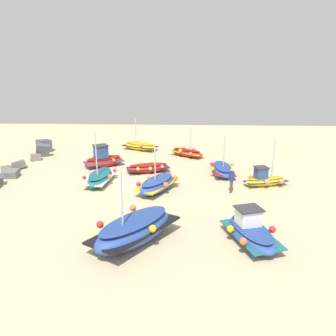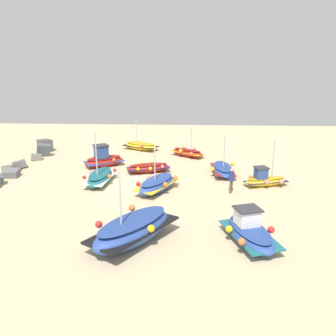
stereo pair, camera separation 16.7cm
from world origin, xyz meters
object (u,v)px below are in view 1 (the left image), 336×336
fishing_boat_3 (100,177)px  fishing_boat_8 (148,168)px  fishing_boat_0 (187,152)px  fishing_boat_4 (157,184)px  fishing_boat_9 (265,180)px  person_walking (232,179)px  fishing_boat_5 (140,146)px  fishing_boat_2 (251,232)px  fishing_boat_7 (103,159)px  fishing_boat_1 (134,230)px  fishing_boat_6 (222,169)px

fishing_boat_3 → fishing_boat_8: fishing_boat_3 is taller
fishing_boat_0 → fishing_boat_4: 9.06m
fishing_boat_0 → fishing_boat_3: fishing_boat_3 is taller
fishing_boat_9 → person_walking: size_ratio=1.95×
fishing_boat_4 → person_walking: bearing=-64.0°
fishing_boat_9 → fishing_boat_5: bearing=-62.1°
fishing_boat_2 → fishing_boat_8: bearing=10.5°
fishing_boat_2 → person_walking: 6.57m
fishing_boat_2 → fishing_boat_0: bearing=-7.6°
fishing_boat_4 → fishing_boat_7: size_ratio=1.17×
fishing_boat_3 → fishing_boat_8: size_ratio=1.06×
fishing_boat_3 → fishing_boat_7: bearing=14.8°
fishing_boat_0 → fishing_boat_7: 7.48m
fishing_boat_1 → person_walking: size_ratio=3.07×
fishing_boat_3 → person_walking: 8.90m
fishing_boat_0 → fishing_boat_2: bearing=135.5°
fishing_boat_2 → fishing_boat_9: size_ratio=1.26×
fishing_boat_1 → fishing_boat_7: (12.36, 4.13, -0.08)m
fishing_boat_9 → fishing_boat_2: bearing=56.8°
fishing_boat_6 → person_walking: size_ratio=2.17×
fishing_boat_3 → fishing_boat_8: 4.09m
fishing_boat_8 → person_walking: bearing=126.1°
fishing_boat_0 → person_walking: size_ratio=1.96×
fishing_boat_5 → fishing_boat_2: bearing=-41.7°
fishing_boat_0 → fishing_boat_3: 9.58m
fishing_boat_1 → fishing_boat_5: 18.14m
fishing_boat_0 → fishing_boat_9: 9.08m
fishing_boat_5 → person_walking: 13.30m
fishing_boat_6 → fishing_boat_7: fishing_boat_6 is taller
fishing_boat_3 → person_walking: size_ratio=2.30×
fishing_boat_5 → fishing_boat_9: 13.70m
fishing_boat_5 → fishing_boat_9: bearing=-19.3°
fishing_boat_9 → fishing_boat_6: bearing=-59.8°
fishing_boat_1 → fishing_boat_2: 5.39m
fishing_boat_2 → fishing_boat_8: (10.71, 5.81, -0.17)m
fishing_boat_8 → fishing_boat_9: (-2.72, -8.17, 0.08)m
fishing_boat_2 → fishing_boat_6: (10.43, 0.24, -0.14)m
fishing_boat_0 → fishing_boat_5: (2.31, 4.43, -0.00)m
fishing_boat_4 → fishing_boat_5: bearing=38.9°
fishing_boat_0 → fishing_boat_6: size_ratio=0.91×
fishing_boat_1 → fishing_boat_7: fishing_boat_1 is taller
fishing_boat_5 → fishing_boat_8: 7.18m
fishing_boat_1 → fishing_boat_7: size_ratio=1.50×
fishing_boat_6 → fishing_boat_7: 9.42m
fishing_boat_1 → fishing_boat_9: bearing=-8.8°
fishing_boat_0 → fishing_boat_6: fishing_boat_6 is taller
fishing_boat_4 → fishing_boat_6: (3.83, -4.58, -0.10)m
fishing_boat_6 → fishing_boat_8: size_ratio=1.00×
fishing_boat_2 → fishing_boat_1: bearing=75.2°
fishing_boat_2 → fishing_boat_4: (6.60, 4.82, -0.04)m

